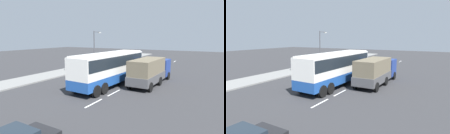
# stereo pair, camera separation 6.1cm
# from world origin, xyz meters

# --- Properties ---
(ground_plane) EXTENTS (120.00, 120.00, 0.00)m
(ground_plane) POSITION_xyz_m (0.00, 0.00, 0.00)
(ground_plane) COLOR #333335
(sidewalk_curb) EXTENTS (80.00, 4.00, 0.15)m
(sidewalk_curb) POSITION_xyz_m (0.00, 9.33, 0.07)
(sidewalk_curb) COLOR gray
(sidewalk_curb) RESTS_ON ground_plane
(lane_centreline) EXTENTS (45.25, 0.16, 0.01)m
(lane_centreline) POSITION_xyz_m (3.22, -2.48, 0.00)
(lane_centreline) COLOR white
(lane_centreline) RESTS_ON ground_plane
(coach_bus) EXTENTS (11.00, 3.23, 3.62)m
(coach_bus) POSITION_xyz_m (0.48, -0.75, 2.24)
(coach_bus) COLOR #1E4C9E
(coach_bus) RESTS_ON ground_plane
(cargo_truck) EXTENTS (8.36, 2.69, 2.95)m
(cargo_truck) POSITION_xyz_m (3.30, -4.34, 1.61)
(cargo_truck) COLOR navy
(cargo_truck) RESTS_ON ground_plane
(pedestrian_near_curb) EXTENTS (0.32, 0.32, 1.77)m
(pedestrian_near_curb) POSITION_xyz_m (4.66, 9.52, 1.18)
(pedestrian_near_curb) COLOR #38334C
(pedestrian_near_curb) RESTS_ON sidewalk_curb
(street_lamp) EXTENTS (2.07, 0.24, 6.14)m
(street_lamp) POSITION_xyz_m (9.93, 7.76, 3.76)
(street_lamp) COLOR #47474C
(street_lamp) RESTS_ON sidewalk_curb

